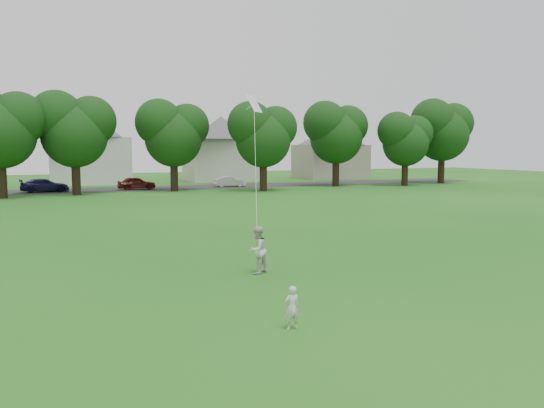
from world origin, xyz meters
name	(u,v)px	position (x,y,z in m)	size (l,w,h in m)	color
ground	(259,298)	(0.00, 0.00, 0.00)	(160.00, 160.00, 0.00)	#185D15
street	(99,190)	(0.00, 42.00, 0.01)	(90.00, 7.00, 0.01)	#2D2D30
toddler	(292,308)	(-0.26, -2.59, 0.49)	(0.36, 0.23, 0.98)	silver
older_boy	(257,250)	(1.02, 2.63, 0.77)	(0.75, 0.58, 1.53)	silver
kite	(255,161)	(2.21, 5.74, 3.54)	(1.68, 3.56, 8.23)	white
tree_row	(122,123)	(1.61, 36.18, 6.33)	(82.36, 8.75, 11.22)	black
house_row	(76,141)	(-1.46, 52.00, 4.91)	(77.53, 14.12, 9.94)	silver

